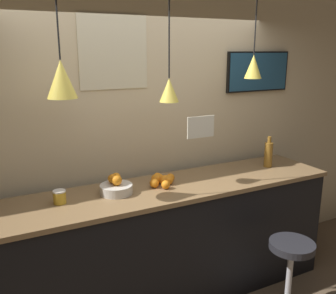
# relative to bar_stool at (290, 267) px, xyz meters

# --- Properties ---
(back_wall) EXTENTS (8.00, 0.06, 2.90)m
(back_wall) POSITION_rel_bar_stool_xyz_m (-0.79, 1.15, 0.99)
(back_wall) COLOR beige
(back_wall) RESTS_ON ground_plane
(service_counter) EXTENTS (3.10, 0.69, 1.07)m
(service_counter) POSITION_rel_bar_stool_xyz_m (-0.79, 0.69, 0.08)
(service_counter) COLOR black
(service_counter) RESTS_ON ground_plane
(bar_stool) EXTENTS (0.42, 0.42, 0.68)m
(bar_stool) POSITION_rel_bar_stool_xyz_m (0.00, 0.00, 0.00)
(bar_stool) COLOR #B7B7BC
(bar_stool) RESTS_ON ground_plane
(fruit_bowl) EXTENTS (0.27, 0.27, 0.16)m
(fruit_bowl) POSITION_rel_bar_stool_xyz_m (-1.25, 0.75, 0.68)
(fruit_bowl) COLOR beige
(fruit_bowl) RESTS_ON service_counter
(orange_pile) EXTENTS (0.27, 0.29, 0.09)m
(orange_pile) POSITION_rel_bar_stool_xyz_m (-0.82, 0.76, 0.66)
(orange_pile) COLOR orange
(orange_pile) RESTS_ON service_counter
(juice_bottle) EXTENTS (0.08, 0.08, 0.31)m
(juice_bottle) POSITION_rel_bar_stool_xyz_m (0.35, 0.74, 0.75)
(juice_bottle) COLOR olive
(juice_bottle) RESTS_ON service_counter
(spread_jar) EXTENTS (0.10, 0.10, 0.10)m
(spread_jar) POSITION_rel_bar_stool_xyz_m (-1.70, 0.74, 0.67)
(spread_jar) COLOR gold
(spread_jar) RESTS_ON service_counter
(pendant_lamp_left) EXTENTS (0.21, 0.21, 0.92)m
(pendant_lamp_left) POSITION_rel_bar_stool_xyz_m (-1.64, 0.67, 1.56)
(pendant_lamp_left) COLOR black
(pendant_lamp_middle) EXTENTS (0.16, 0.16, 1.00)m
(pendant_lamp_middle) POSITION_rel_bar_stool_xyz_m (-0.79, 0.67, 1.46)
(pendant_lamp_middle) COLOR black
(pendant_lamp_right) EXTENTS (0.15, 0.15, 0.84)m
(pendant_lamp_right) POSITION_rel_bar_stool_xyz_m (0.05, 0.67, 1.62)
(pendant_lamp_right) COLOR black
(mounted_tv) EXTENTS (0.77, 0.04, 0.41)m
(mounted_tv) POSITION_rel_bar_stool_xyz_m (0.46, 1.10, 1.54)
(mounted_tv) COLOR black
(hanging_menu_board) EXTENTS (0.24, 0.01, 0.17)m
(hanging_menu_board) POSITION_rel_bar_stool_xyz_m (-0.64, 0.43, 1.17)
(hanging_menu_board) COLOR white
(wall_poster) EXTENTS (0.61, 0.01, 0.62)m
(wall_poster) POSITION_rel_bar_stool_xyz_m (-1.10, 1.11, 1.74)
(wall_poster) COLOR beige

